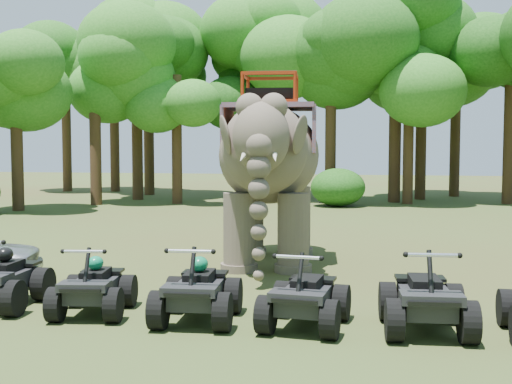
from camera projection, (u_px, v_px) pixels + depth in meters
ground at (244, 294)px, 12.45m from camera, size 110.00×110.00×0.00m
elephant at (270, 166)px, 15.69m from camera, size 3.02×5.86×4.74m
atv_0 at (1, 271)px, 11.36m from camera, size 1.40×1.84×1.30m
atv_1 at (93, 279)px, 10.92m from camera, size 1.42×1.78×1.20m
atv_2 at (198, 282)px, 10.47m from camera, size 1.39×1.82×1.28m
atv_3 at (305, 288)px, 10.11m from camera, size 1.38×1.79×1.24m
atv_4 at (426, 289)px, 9.87m from camera, size 1.45×1.89×1.33m
tree_0 at (331, 119)px, 32.84m from camera, size 6.02×6.02×8.60m
tree_1 at (421, 113)px, 34.73m from camera, size 6.54×6.54×9.35m
tree_2 at (510, 109)px, 31.79m from camera, size 6.61×6.61×9.44m
tree_26 at (16, 127)px, 28.55m from camera, size 5.26×5.26×7.51m
tree_27 at (95, 117)px, 31.42m from camera, size 6.06×6.06×8.66m
tree_28 at (177, 133)px, 32.14m from camera, size 5.01×5.01×7.15m
tree_29 at (252, 128)px, 36.47m from camera, size 5.50×5.50×7.86m
tree_30 at (137, 111)px, 34.58m from camera, size 6.70×6.70×9.58m
tree_31 at (275, 108)px, 35.51m from camera, size 7.02×7.02×10.03m
tree_32 at (409, 131)px, 31.95m from camera, size 5.12×5.12×7.31m
tree_33 at (395, 99)px, 32.85m from camera, size 7.47×7.47×10.67m
tree_34 at (456, 116)px, 36.82m from camera, size 6.50×6.50×9.29m
tree_35 at (66, 120)px, 41.15m from camera, size 6.41×6.41×9.16m
tree_36 at (114, 116)px, 40.97m from camera, size 6.76×6.76×9.65m
tree_37 at (149, 110)px, 38.12m from camera, size 7.11×7.11×10.16m
tree_39 at (257, 106)px, 37.24m from camera, size 7.29×7.29×10.41m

